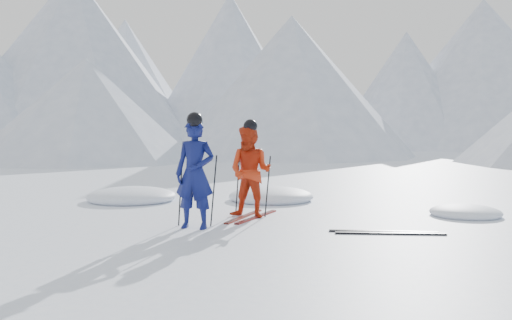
# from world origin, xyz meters

# --- Properties ---
(ground) EXTENTS (160.00, 160.00, 0.00)m
(ground) POSITION_xyz_m (0.00, 0.00, 0.00)
(ground) COLOR white
(ground) RESTS_ON ground
(mountain_range) EXTENTS (106.15, 62.94, 15.53)m
(mountain_range) POSITION_xyz_m (5.71, 35.31, 6.72)
(mountain_range) COLOR #B2BCD1
(mountain_range) RESTS_ON ground
(skier_blue) EXTENTS (0.68, 0.46, 1.80)m
(skier_blue) POSITION_xyz_m (-2.36, -0.21, 0.90)
(skier_blue) COLOR #0D1453
(skier_blue) RESTS_ON ground
(skier_red) EXTENTS (0.94, 0.80, 1.71)m
(skier_red) POSITION_xyz_m (-1.69, 1.08, 0.86)
(skier_red) COLOR red
(skier_red) RESTS_ON ground
(pole_blue_left) EXTENTS (0.12, 0.08, 1.20)m
(pole_blue_left) POSITION_xyz_m (-2.66, -0.06, 0.60)
(pole_blue_left) COLOR black
(pole_blue_left) RESTS_ON ground
(pole_blue_right) EXTENTS (0.12, 0.07, 1.20)m
(pole_blue_right) POSITION_xyz_m (-2.11, 0.04, 0.60)
(pole_blue_right) COLOR black
(pole_blue_right) RESTS_ON ground
(pole_red_left) EXTENTS (0.12, 0.09, 1.14)m
(pole_red_left) POSITION_xyz_m (-1.99, 1.33, 0.57)
(pole_red_left) COLOR black
(pole_red_left) RESTS_ON ground
(pole_red_right) EXTENTS (0.12, 0.08, 1.14)m
(pole_red_right) POSITION_xyz_m (-1.39, 1.23, 0.57)
(pole_red_right) COLOR black
(pole_red_right) RESTS_ON ground
(ski_worn_left) EXTENTS (0.37, 1.69, 0.03)m
(ski_worn_left) POSITION_xyz_m (-1.81, 1.08, 0.01)
(ski_worn_left) COLOR black
(ski_worn_left) RESTS_ON ground
(ski_worn_right) EXTENTS (0.48, 1.67, 0.03)m
(ski_worn_right) POSITION_xyz_m (-1.57, 1.08, 0.01)
(ski_worn_right) COLOR black
(ski_worn_right) RESTS_ON ground
(ski_loose_a) EXTENTS (1.70, 0.23, 0.03)m
(ski_loose_a) POSITION_xyz_m (0.67, -0.01, 0.01)
(ski_loose_a) COLOR black
(ski_loose_a) RESTS_ON ground
(ski_loose_b) EXTENTS (1.70, 0.29, 0.03)m
(ski_loose_b) POSITION_xyz_m (0.77, -0.16, 0.01)
(ski_loose_b) COLOR black
(ski_loose_b) RESTS_ON ground
(snow_lumps) EXTENTS (8.79, 3.22, 0.45)m
(snow_lumps) POSITION_xyz_m (-2.64, 3.09, 0.00)
(snow_lumps) COLOR white
(snow_lumps) RESTS_ON ground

